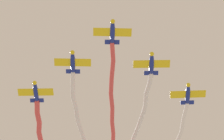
{
  "coord_description": "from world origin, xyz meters",
  "views": [
    {
      "loc": [
        -4.55,
        -33.53,
        7.36
      ],
      "look_at": [
        -2.77,
        10.36,
        75.87
      ],
      "focal_mm": 76.6,
      "sensor_mm": 36.0,
      "label": 1
    }
  ],
  "objects_px": {
    "airplane_slot": "(188,94)",
    "airplane_left_wing": "(152,64)",
    "airplane_right_wing": "(73,62)",
    "airplane_lead": "(112,32)",
    "airplane_trail": "(36,92)"
  },
  "relations": [
    {
      "from": "airplane_lead",
      "to": "airplane_left_wing",
      "type": "relative_size",
      "value": 0.99
    },
    {
      "from": "airplane_slot",
      "to": "airplane_left_wing",
      "type": "bearing_deg",
      "value": -45.28
    },
    {
      "from": "airplane_right_wing",
      "to": "airplane_slot",
      "type": "bearing_deg",
      "value": 106.12
    },
    {
      "from": "airplane_slot",
      "to": "airplane_lead",
      "type": "bearing_deg",
      "value": -45.28
    },
    {
      "from": "airplane_lead",
      "to": "airplane_slot",
      "type": "xyz_separation_m",
      "value": [
        13.72,
        11.6,
        -0.3
      ]
    },
    {
      "from": "airplane_right_wing",
      "to": "airplane_trail",
      "type": "xyz_separation_m",
      "value": [
        -6.49,
        6.22,
        -0.3
      ]
    },
    {
      "from": "airplane_lead",
      "to": "airplane_trail",
      "type": "height_order",
      "value": "same"
    },
    {
      "from": "airplane_left_wing",
      "to": "airplane_slot",
      "type": "xyz_separation_m",
      "value": [
        6.86,
        5.8,
        -0.3
      ]
    },
    {
      "from": "airplane_lead",
      "to": "airplane_right_wing",
      "type": "bearing_deg",
      "value": -132.83
    },
    {
      "from": "airplane_right_wing",
      "to": "airplane_trail",
      "type": "distance_m",
      "value": 9.0
    },
    {
      "from": "airplane_lead",
      "to": "airplane_right_wing",
      "type": "relative_size",
      "value": 1.0
    },
    {
      "from": "airplane_trail",
      "to": "airplane_slot",
      "type": "bearing_deg",
      "value": 91.48
    },
    {
      "from": "airplane_left_wing",
      "to": "airplane_slot",
      "type": "height_order",
      "value": "airplane_left_wing"
    },
    {
      "from": "airplane_lead",
      "to": "airplane_slot",
      "type": "distance_m",
      "value": 17.97
    },
    {
      "from": "airplane_left_wing",
      "to": "airplane_lead",
      "type": "bearing_deg",
      "value": -46.54
    }
  ]
}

